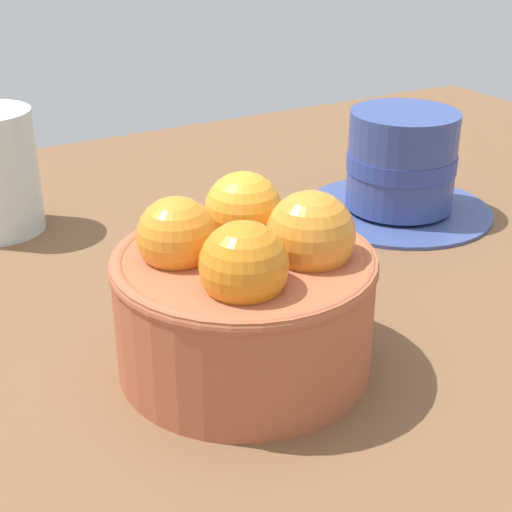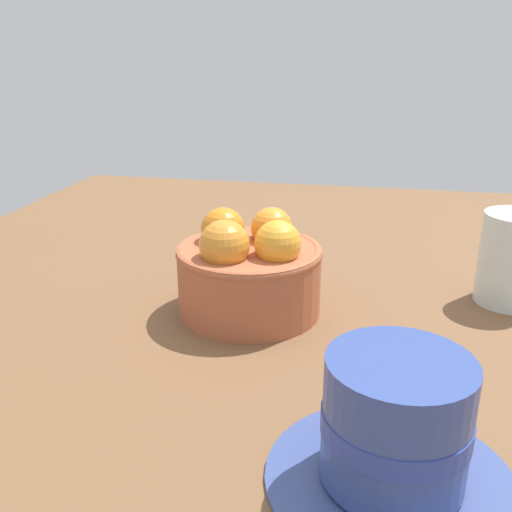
# 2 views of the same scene
# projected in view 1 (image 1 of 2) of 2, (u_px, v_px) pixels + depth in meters

# --- Properties ---
(ground_plane) EXTENTS (1.17, 0.92, 0.04)m
(ground_plane) POSITION_uv_depth(u_px,v_px,m) (245.00, 393.00, 0.45)
(ground_plane) COLOR brown
(terracotta_bowl) EXTENTS (0.15, 0.15, 0.11)m
(terracotta_bowl) POSITION_uv_depth(u_px,v_px,m) (245.00, 293.00, 0.42)
(terracotta_bowl) COLOR #AD5938
(terracotta_bowl) RESTS_ON ground_plane
(coffee_cup) EXTENTS (0.16, 0.16, 0.09)m
(coffee_cup) POSITION_uv_depth(u_px,v_px,m) (401.00, 168.00, 0.64)
(coffee_cup) COLOR #394A84
(coffee_cup) RESTS_ON ground_plane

